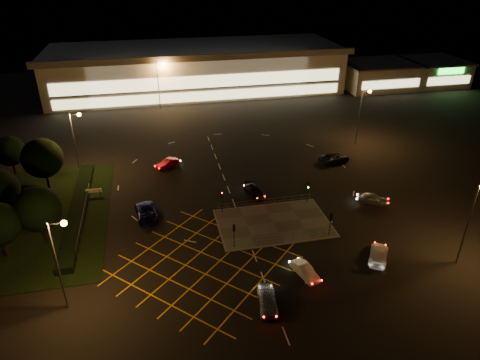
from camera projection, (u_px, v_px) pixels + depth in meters
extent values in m
plane|color=black|center=(255.00, 217.00, 56.68)|extent=(180.00, 180.00, 0.00)
cube|color=#4C4944|center=(273.00, 223.00, 55.30)|extent=(14.00, 9.00, 0.12)
cube|color=black|center=(39.00, 217.00, 56.63)|extent=(18.00, 30.00, 0.08)
cube|color=black|center=(78.00, 210.00, 57.35)|extent=(2.00, 26.00, 1.00)
cube|color=beige|center=(196.00, 69.00, 107.85)|extent=(70.00, 25.00, 10.00)
cube|color=slate|center=(195.00, 48.00, 105.41)|extent=(72.00, 26.50, 0.60)
cube|color=#FFEAA5|center=(203.00, 82.00, 97.02)|extent=(66.00, 0.20, 3.00)
cube|color=#FFEAA5|center=(203.00, 96.00, 98.52)|extent=(66.00, 0.20, 2.20)
cube|color=beige|center=(377.00, 75.00, 110.44)|extent=(18.00, 14.00, 6.00)
cube|color=slate|center=(379.00, 63.00, 108.96)|extent=(18.80, 14.80, 0.40)
cube|color=#FFEAA5|center=(391.00, 84.00, 104.54)|extent=(15.30, 0.20, 2.00)
cube|color=beige|center=(433.00, 72.00, 113.42)|extent=(14.00, 14.00, 6.00)
cube|color=slate|center=(435.00, 60.00, 111.94)|extent=(14.80, 14.80, 0.40)
cube|color=#FFEAA5|center=(449.00, 81.00, 107.52)|extent=(11.90, 0.20, 2.00)
cube|color=#19E533|center=(451.00, 71.00, 106.31)|extent=(7.00, 0.30, 1.40)
cylinder|color=slate|center=(58.00, 267.00, 39.88)|extent=(0.20, 0.20, 10.00)
cylinder|color=slate|center=(55.00, 224.00, 37.76)|extent=(1.40, 0.12, 0.12)
sphere|color=orange|center=(64.00, 223.00, 37.91)|extent=(0.56, 0.56, 0.56)
cylinder|color=slate|center=(467.00, 226.00, 45.97)|extent=(0.20, 0.20, 10.00)
cylinder|color=slate|center=(75.00, 145.00, 65.40)|extent=(0.20, 0.20, 10.00)
cylinder|color=slate|center=(74.00, 115.00, 63.28)|extent=(1.40, 0.12, 0.12)
sphere|color=orange|center=(79.00, 115.00, 63.43)|extent=(0.56, 0.56, 0.56)
cylinder|color=slate|center=(359.00, 118.00, 76.06)|extent=(0.20, 0.20, 10.00)
cylinder|color=slate|center=(366.00, 91.00, 73.94)|extent=(1.40, 0.12, 0.12)
sphere|color=orange|center=(370.00, 91.00, 74.09)|extent=(0.56, 0.56, 0.56)
cylinder|color=slate|center=(158.00, 87.00, 93.90)|extent=(0.20, 0.20, 10.00)
cylinder|color=slate|center=(160.00, 64.00, 91.78)|extent=(1.40, 0.12, 0.12)
sphere|color=orange|center=(163.00, 65.00, 91.93)|extent=(0.56, 0.56, 0.56)
cylinder|color=slate|center=(326.00, 75.00, 103.07)|extent=(0.20, 0.20, 10.00)
cylinder|color=slate|center=(331.00, 54.00, 100.95)|extent=(1.40, 0.12, 0.12)
sphere|color=orange|center=(333.00, 54.00, 101.10)|extent=(0.56, 0.56, 0.56)
cylinder|color=black|center=(234.00, 237.00, 50.00)|extent=(0.10, 0.10, 3.00)
cube|color=black|center=(234.00, 228.00, 49.43)|extent=(0.28, 0.18, 0.90)
sphere|color=#19FF33|center=(234.00, 227.00, 49.55)|extent=(0.16, 0.16, 0.16)
cylinder|color=black|center=(330.00, 224.00, 52.23)|extent=(0.10, 0.10, 3.00)
cube|color=black|center=(331.00, 216.00, 51.67)|extent=(0.28, 0.18, 0.90)
sphere|color=#19FF33|center=(331.00, 216.00, 51.78)|extent=(0.16, 0.16, 0.16)
cylinder|color=black|center=(222.00, 202.00, 56.90)|extent=(0.10, 0.10, 3.00)
cube|color=black|center=(222.00, 194.00, 56.34)|extent=(0.28, 0.18, 0.90)
sphere|color=#FF0C0C|center=(222.00, 195.00, 56.23)|extent=(0.16, 0.16, 0.16)
cylinder|color=black|center=(307.00, 193.00, 59.14)|extent=(0.10, 0.10, 3.00)
cube|color=black|center=(308.00, 185.00, 58.57)|extent=(0.28, 0.18, 0.90)
sphere|color=#19FF33|center=(308.00, 186.00, 58.46)|extent=(0.16, 0.16, 0.16)
cylinder|color=black|center=(4.00, 247.00, 48.78)|extent=(0.36, 0.36, 2.52)
cylinder|color=black|center=(4.00, 212.00, 55.27)|extent=(0.36, 0.36, 2.70)
cylinder|color=black|center=(47.00, 180.00, 62.88)|extent=(0.36, 0.36, 2.88)
sphere|color=black|center=(42.00, 158.00, 61.23)|extent=(5.76, 5.76, 5.76)
cylinder|color=black|center=(14.00, 168.00, 67.07)|extent=(0.36, 0.36, 2.34)
sphere|color=black|center=(10.00, 151.00, 65.73)|extent=(4.68, 4.68, 4.68)
cylinder|color=black|center=(44.00, 232.00, 51.21)|extent=(0.36, 0.36, 2.70)
sphere|color=black|center=(38.00, 209.00, 49.66)|extent=(5.40, 5.40, 5.40)
imported|color=silver|center=(268.00, 300.00, 42.02)|extent=(2.46, 4.67, 1.52)
imported|color=white|center=(305.00, 271.00, 46.08)|extent=(2.37, 4.10, 1.28)
imported|color=#0D0B43|center=(147.00, 213.00, 56.13)|extent=(3.17, 5.69, 1.50)
imported|color=black|center=(254.00, 191.00, 61.56)|extent=(2.72, 4.65, 1.26)
imported|color=silver|center=(373.00, 199.00, 59.54)|extent=(4.42, 3.49, 1.41)
imported|color=#9E0B18|center=(168.00, 163.00, 69.61)|extent=(4.13, 3.32, 1.32)
imported|color=black|center=(334.00, 158.00, 71.30)|extent=(5.86, 3.81, 1.50)
imported|color=silver|center=(379.00, 254.00, 48.55)|extent=(4.24, 5.05, 1.38)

